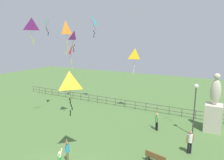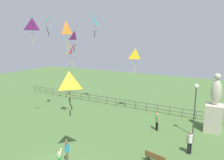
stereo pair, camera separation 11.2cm
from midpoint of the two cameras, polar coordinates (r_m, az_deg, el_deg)
The scene contains 15 objects.
statue_monument at distance 20.60m, azimuth 27.09°, elevation -7.89°, with size 1.45×1.45×5.38m.
lamppost at distance 18.50m, azimuth 22.76°, elevation -4.96°, with size 0.36×0.36×4.61m.
park_bench at distance 14.70m, azimuth 12.51°, elevation -20.83°, with size 1.55×0.72×0.85m.
person_0 at distance 16.31m, azimuth 21.42°, elevation -15.79°, with size 0.47×0.32×1.75m.
person_1 at distance 19.30m, azimuth 12.84°, elevation -11.14°, with size 0.44×0.47×1.92m.
person_2 at distance 14.77m, azimuth -12.44°, elevation -18.77°, with size 0.33×0.46×1.75m.
kite_0 at distance 14.04m, azimuth -11.79°, elevation -0.62°, with size 1.34×1.34×2.98m.
kite_1 at distance 19.97m, azimuth -12.72°, elevation 13.85°, with size 0.79×0.83×3.11m.
kite_2 at distance 28.11m, azimuth -10.68°, elevation 8.39°, with size 1.04×0.97×3.35m.
kite_3 at distance 23.09m, azimuth -17.11°, elevation 15.90°, with size 1.04×0.95×2.15m.
kite_4 at distance 23.31m, azimuth -10.31°, elevation 11.99°, with size 1.00×0.91×2.32m.
kite_6 at distance 23.04m, azimuth 6.80°, elevation 7.07°, with size 1.05×0.89×3.00m.
kite_7 at distance 25.73m, azimuth -5.57°, elevation 16.36°, with size 1.02×0.85×2.78m.
kite_8 at distance 20.58m, azimuth -21.47°, elevation 14.34°, with size 0.88×1.14×2.44m.
waterfront_railing at distance 24.71m, azimuth 6.82°, elevation -6.79°, with size 36.01×0.06×0.95m.
Camera 2 is at (8.28, -7.89, 8.17)m, focal length 32.24 mm.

